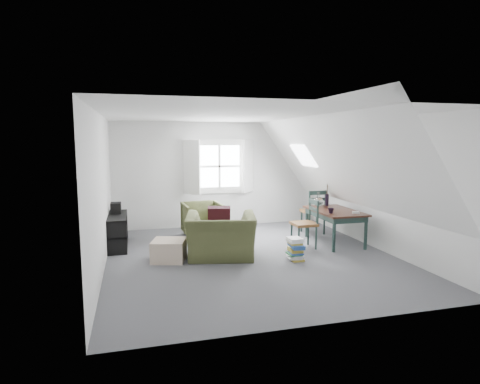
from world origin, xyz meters
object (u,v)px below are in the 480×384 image
object	(u,v)px
ottoman	(169,250)
media_shelf	(116,233)
dining_chair_far	(314,211)
dining_chair_near	(306,223)
armchair_far	(202,236)
dining_table	(335,214)
armchair_near	(221,257)
magazine_stack	(295,249)

from	to	relation	value
ottoman	media_shelf	size ratio (longest dim) A/B	0.44
dining_chair_far	dining_chair_near	distance (m)	1.24
armchair_far	media_shelf	distance (m)	1.85
ottoman	dining_chair_near	xyz separation A→B (m)	(2.64, 0.17, 0.31)
armchair_far	dining_table	world-z (taller)	dining_table
dining_table	media_shelf	size ratio (longest dim) A/B	1.09
armchair_near	media_shelf	bearing A→B (deg)	-20.67
media_shelf	magazine_stack	xyz separation A→B (m)	(3.04, -1.67, -0.09)
armchair_near	magazine_stack	bearing A→B (deg)	170.04
magazine_stack	dining_chair_far	bearing A→B (deg)	56.34
armchair_far	dining_chair_far	distance (m)	2.53
armchair_near	magazine_stack	xyz separation A→B (m)	(1.22, -0.49, 0.20)
dining_chair_near	magazine_stack	world-z (taller)	dining_chair_near
ottoman	magazine_stack	distance (m)	2.20
dining_chair_far	media_shelf	bearing A→B (deg)	21.63
armchair_far	media_shelf	world-z (taller)	media_shelf
ottoman	dining_chair_far	world-z (taller)	dining_chair_far
ottoman	dining_chair_far	size ratio (longest dim) A/B	0.55
magazine_stack	dining_chair_near	bearing A→B (deg)	54.59
dining_chair_near	armchair_far	bearing A→B (deg)	-142.27
armchair_near	dining_chair_far	world-z (taller)	dining_chair_far
dining_table	magazine_stack	size ratio (longest dim) A/B	3.44
armchair_far	media_shelf	bearing A→B (deg)	-168.78
media_shelf	ottoman	bearing A→B (deg)	-50.83
dining_chair_far	media_shelf	distance (m)	4.22
ottoman	media_shelf	distance (m)	1.45
dining_chair_near	magazine_stack	size ratio (longest dim) A/B	2.39
dining_chair_near	magazine_stack	bearing A→B (deg)	-48.88
armchair_near	armchair_far	distance (m)	1.65
dining_chair_near	magazine_stack	xyz separation A→B (m)	(-0.51, -0.71, -0.29)
armchair_near	magazine_stack	size ratio (longest dim) A/B	3.05
armchair_far	dining_chair_far	bearing A→B (deg)	-12.71
armchair_far	ottoman	size ratio (longest dim) A/B	1.50
dining_chair_near	armchair_near	bearing A→B (deg)	-96.26
media_shelf	dining_chair_far	bearing A→B (deg)	1.39
ottoman	magazine_stack	size ratio (longest dim) A/B	1.39
armchair_near	dining_chair_near	size ratio (longest dim) A/B	1.28
dining_table	dining_chair_near	xyz separation A→B (m)	(-0.71, -0.18, -0.10)
armchair_far	dining_chair_near	bearing A→B (deg)	-42.55
dining_table	media_shelf	bearing A→B (deg)	170.18
armchair_far	magazine_stack	world-z (taller)	magazine_stack
dining_table	dining_chair_far	distance (m)	0.87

